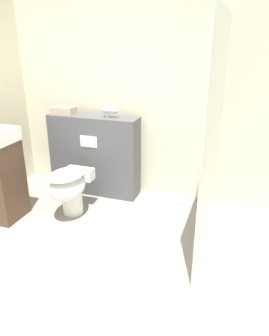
% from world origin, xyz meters
% --- Properties ---
extents(ground_plane, '(12.00, 12.00, 0.00)m').
position_xyz_m(ground_plane, '(0.00, 0.00, 0.00)').
color(ground_plane, gray).
extents(wall_back, '(8.00, 0.06, 2.50)m').
position_xyz_m(wall_back, '(0.00, 2.20, 1.25)').
color(wall_back, beige).
rests_on(wall_back, ground_plane).
extents(partition_panel, '(1.15, 0.31, 1.02)m').
position_xyz_m(partition_panel, '(-0.55, 1.93, 0.51)').
color(partition_panel, '#4C4C51').
rests_on(partition_panel, ground_plane).
extents(shower_glass, '(0.04, 1.65, 2.15)m').
position_xyz_m(shower_glass, '(0.97, 1.34, 1.08)').
color(shower_glass, silver).
rests_on(shower_glass, ground_plane).
extents(toilet, '(0.37, 0.63, 0.53)m').
position_xyz_m(toilet, '(-0.55, 1.26, 0.34)').
color(toilet, white).
rests_on(toilet, ground_plane).
extents(hair_drier, '(0.20, 0.07, 0.12)m').
position_xyz_m(hair_drier, '(-0.30, 1.91, 1.11)').
color(hair_drier, '#B7B7BC').
rests_on(hair_drier, partition_panel).
extents(folded_towel, '(0.28, 0.18, 0.09)m').
position_xyz_m(folded_towel, '(-0.94, 1.92, 1.07)').
color(folded_towel, tan).
rests_on(folded_towel, partition_panel).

